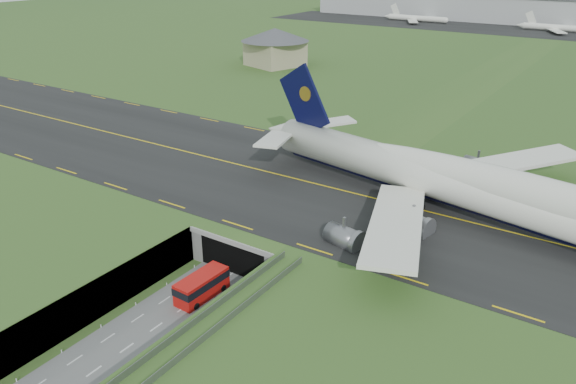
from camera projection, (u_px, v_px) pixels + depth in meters
The scene contains 10 objects.
ground at pixel (198, 299), 79.59m from camera, with size 900.00×900.00×0.00m, color #2C5020.
airfield_deck at pixel (196, 281), 78.39m from camera, with size 800.00×800.00×6.00m, color gray.
trench_road at pixel (159, 326), 73.81m from camera, with size 12.00×75.00×0.20m, color slate.
taxiway at pixel (317, 185), 102.38m from camera, with size 800.00×44.00×0.18m, color black.
tunnel_portal at pixel (266, 233), 91.03m from camera, with size 17.00×22.30×6.00m.
guideway at pixel (149, 379), 57.29m from camera, with size 3.00×53.00×7.05m.
jumbo_jet at pixel (484, 191), 86.00m from camera, with size 96.79×61.13×20.60m.
shuttle_tram at pixel (202, 286), 79.30m from camera, with size 3.51×8.56×3.42m.
service_building at pixel (275, 44), 202.57m from camera, with size 30.74×30.74×13.42m.
cargo_terminal at pixel (570, 12), 302.92m from camera, with size 320.00×67.00×15.60m.
Camera 1 is at (47.59, -48.68, 45.79)m, focal length 35.00 mm.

